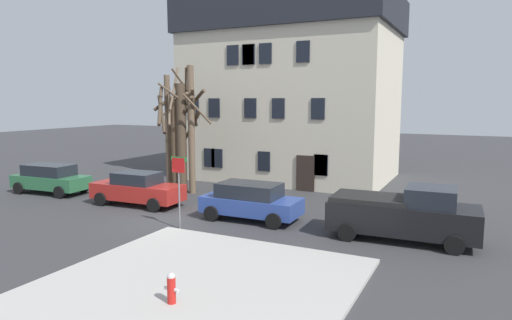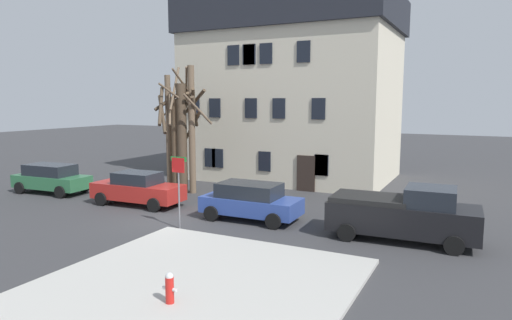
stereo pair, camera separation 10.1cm
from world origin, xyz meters
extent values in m
plane|color=#38383A|center=(0.00, 0.00, 0.00)|extent=(120.00, 120.00, 0.00)
cube|color=#B7B5AD|center=(5.41, -5.28, 0.06)|extent=(8.55, 8.48, 0.12)
cube|color=beige|center=(0.75, 13.35, 4.80)|extent=(13.12, 8.73, 9.60)
cube|color=#23262D|center=(0.75, 13.35, 10.74)|extent=(13.62, 9.23, 2.27)
cube|color=#2D231E|center=(3.42, 8.93, 1.05)|extent=(1.10, 0.12, 2.10)
cube|color=black|center=(-3.15, 8.94, 1.60)|extent=(0.80, 0.08, 1.20)
cube|color=black|center=(-2.59, 8.94, 1.60)|extent=(0.80, 0.08, 1.20)
cube|color=black|center=(0.75, 8.94, 1.60)|extent=(0.80, 0.08, 1.20)
cube|color=black|center=(4.34, 8.94, 1.60)|extent=(0.80, 0.08, 1.20)
cube|color=black|center=(4.36, 8.94, 1.60)|extent=(0.80, 0.08, 1.20)
cube|color=black|center=(-4.32, 8.94, 4.80)|extent=(0.80, 0.08, 1.20)
cube|color=black|center=(-2.75, 8.94, 4.80)|extent=(0.80, 0.08, 1.20)
cube|color=black|center=(-0.18, 8.94, 4.80)|extent=(0.80, 0.08, 1.20)
cube|color=black|center=(1.67, 8.94, 4.80)|extent=(0.80, 0.08, 1.20)
cube|color=black|center=(4.11, 8.94, 4.80)|extent=(0.80, 0.08, 1.20)
cube|color=black|center=(-1.38, 8.94, 8.00)|extent=(0.80, 0.08, 1.20)
cube|color=black|center=(-0.32, 8.94, 8.00)|extent=(0.80, 0.08, 1.20)
cube|color=black|center=(-0.27, 8.94, 8.00)|extent=(0.80, 0.08, 1.20)
cube|color=black|center=(0.82, 8.94, 8.00)|extent=(0.80, 0.08, 1.20)
cube|color=black|center=(3.17, 8.94, 8.00)|extent=(0.80, 0.08, 1.20)
cylinder|color=brown|center=(-3.83, 5.60, 3.35)|extent=(0.32, 0.32, 6.71)
cylinder|color=brown|center=(-2.79, 5.14, 5.44)|extent=(1.04, 2.19, 1.56)
cylinder|color=brown|center=(-4.13, 6.47, 4.74)|extent=(1.84, 0.71, 1.15)
cylinder|color=brown|center=(-2.80, 5.67, 6.20)|extent=(0.26, 2.15, 1.62)
cylinder|color=brown|center=(-2.97, 6.23, 5.97)|extent=(1.41, 1.86, 2.33)
cylinder|color=brown|center=(-3.23, 5.50, 2.68)|extent=(0.53, 0.53, 5.36)
cylinder|color=brown|center=(-2.35, 6.06, 5.24)|extent=(1.32, 1.93, 1.51)
cylinder|color=brown|center=(-2.66, 6.39, 3.84)|extent=(1.97, 1.35, 1.76)
cylinder|color=brown|center=(-2.48, 5.87, 4.96)|extent=(0.95, 1.68, 1.57)
cylinder|color=#4C3D2D|center=(-2.77, 5.43, 3.10)|extent=(0.56, 0.56, 6.21)
cylinder|color=#4C3D2D|center=(-2.10, 5.74, 4.64)|extent=(0.85, 1.55, 1.75)
cylinder|color=#4C3D2D|center=(-2.43, 6.30, 5.23)|extent=(1.91, 0.91, 1.39)
cylinder|color=#4C3D2D|center=(-3.75, 5.98, 5.43)|extent=(1.33, 2.14, 1.57)
cylinder|color=#4C3D2D|center=(-3.52, 4.67, 4.52)|extent=(1.75, 1.74, 2.13)
cylinder|color=#4C3D2D|center=(-3.71, 4.80, 4.97)|extent=(1.50, 2.10, 2.17)
cylinder|color=brown|center=(-2.18, 5.57, 3.60)|extent=(0.37, 0.37, 7.20)
cylinder|color=brown|center=(-1.47, 5.15, 4.79)|extent=(0.99, 1.57, 1.71)
cylinder|color=brown|center=(-3.06, 5.23, 5.94)|extent=(0.84, 1.89, 2.45)
cylinder|color=brown|center=(-3.14, 4.87, 4.98)|extent=(1.56, 2.06, 2.12)
cube|color=#2D6B42|center=(-9.35, 1.90, 0.68)|extent=(4.57, 2.06, 0.72)
cube|color=#1E232B|center=(-9.44, 1.90, 1.35)|extent=(2.87, 1.73, 0.62)
cylinder|color=black|center=(-7.91, 2.88, 0.34)|extent=(0.69, 0.27, 0.68)
cylinder|color=black|center=(-7.78, 1.15, 0.34)|extent=(0.69, 0.27, 0.68)
cylinder|color=black|center=(-10.93, 2.66, 0.34)|extent=(0.69, 0.27, 0.68)
cylinder|color=black|center=(-10.80, 0.93, 0.34)|extent=(0.69, 0.27, 0.68)
cube|color=#AD231E|center=(-2.93, 1.81, 0.71)|extent=(4.83, 1.95, 0.79)
cube|color=#1E232B|center=(-2.93, 1.81, 1.40)|extent=(2.26, 1.62, 0.58)
cylinder|color=black|center=(-1.35, 2.75, 0.34)|extent=(0.69, 0.25, 0.68)
cylinder|color=black|center=(-1.27, 1.03, 0.34)|extent=(0.69, 0.25, 0.68)
cylinder|color=black|center=(-4.58, 2.59, 0.34)|extent=(0.69, 0.25, 0.68)
cylinder|color=black|center=(-4.50, 0.87, 0.34)|extent=(0.69, 0.25, 0.68)
cube|color=#2D4799|center=(3.50, 1.84, 0.67)|extent=(4.40, 1.95, 0.71)
cube|color=#1E232B|center=(3.41, 1.84, 1.34)|extent=(2.73, 1.69, 0.62)
cylinder|color=black|center=(4.97, 2.80, 0.34)|extent=(0.68, 0.23, 0.68)
cylinder|color=black|center=(5.00, 0.94, 0.34)|extent=(0.68, 0.23, 0.68)
cylinder|color=black|center=(2.00, 2.75, 0.34)|extent=(0.68, 0.23, 0.68)
cylinder|color=black|center=(2.03, 0.88, 0.34)|extent=(0.68, 0.23, 0.68)
cube|color=black|center=(9.93, 1.82, 0.86)|extent=(5.52, 2.27, 1.09)
cube|color=#1E232B|center=(10.91, 1.86, 1.76)|extent=(1.81, 1.87, 0.70)
cube|color=black|center=(8.73, 1.77, 1.51)|extent=(2.90, 2.08, 0.20)
cylinder|color=black|center=(11.73, 2.92, 0.34)|extent=(0.69, 0.25, 0.68)
cylinder|color=black|center=(11.82, 0.86, 0.34)|extent=(0.69, 0.25, 0.68)
cylinder|color=black|center=(8.04, 2.77, 0.34)|extent=(0.69, 0.25, 0.68)
cylinder|color=black|center=(8.12, 0.72, 0.34)|extent=(0.69, 0.25, 0.68)
cylinder|color=red|center=(5.57, -6.67, 0.46)|extent=(0.22, 0.22, 0.69)
sphere|color=silver|center=(5.57, -6.67, 0.83)|extent=(0.21, 0.21, 0.21)
cylinder|color=silver|center=(5.41, -6.67, 0.50)|extent=(0.10, 0.09, 0.09)
cylinder|color=silver|center=(5.73, -6.67, 0.50)|extent=(0.10, 0.09, 0.09)
cylinder|color=slate|center=(1.49, -0.71, 1.48)|extent=(0.07, 0.07, 2.95)
cube|color=red|center=(1.49, -0.73, 2.65)|extent=(0.60, 0.03, 0.60)
cube|color=#1E8C38|center=(1.49, -0.69, 2.90)|extent=(0.76, 0.02, 0.18)
camera|label=1|loc=(12.35, -15.47, 5.25)|focal=31.56mm
camera|label=2|loc=(12.44, -15.42, 5.25)|focal=31.56mm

